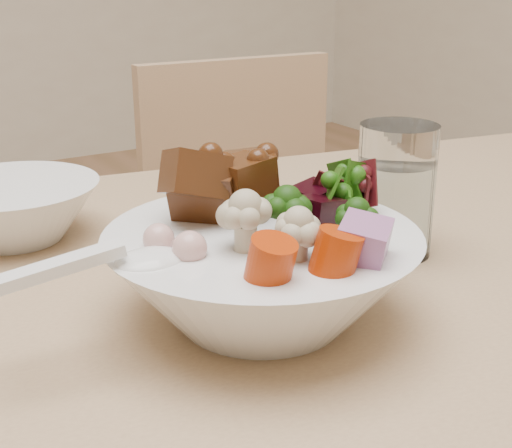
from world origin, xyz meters
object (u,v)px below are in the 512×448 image
chair_far (264,266)px  water_glass (395,195)px  food_bowl (263,269)px  dining_table (442,352)px  side_bowl (14,211)px

chair_far → water_glass: size_ratio=6.69×
chair_far → food_bowl: food_bowl is taller
dining_table → water_glass: bearing=102.2°
chair_far → food_bowl: (-0.36, -0.57, 0.29)m
dining_table → food_bowl: 0.21m
dining_table → water_glass: 0.14m
food_bowl → water_glass: 0.18m
chair_far → water_glass: (-0.19, -0.52, 0.31)m
side_bowl → food_bowl: bearing=-65.9°
dining_table → side_bowl: bearing=145.0°
chair_far → side_bowl: size_ratio=4.81×
chair_far → water_glass: bearing=-107.6°
food_bowl → side_bowl: (-0.12, 0.26, -0.01)m
dining_table → side_bowl: side_bowl is taller
dining_table → water_glass: water_glass is taller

